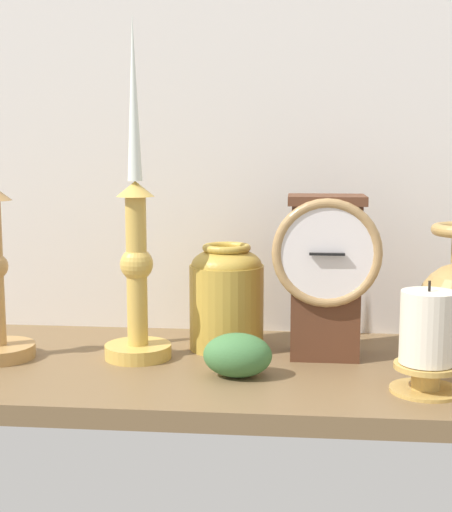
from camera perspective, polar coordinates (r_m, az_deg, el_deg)
The scene contains 7 objects.
ground_plane at distance 95.62cm, azimuth -1.26°, elevation -9.03°, with size 100.00×36.00×2.40cm, color brown.
back_wall at distance 109.79cm, azimuth -0.13°, elevation 11.02°, with size 120.00×2.00×65.00cm, color silver.
mantel_clock at distance 96.03cm, azimuth 7.80°, elevation -1.23°, with size 13.93×8.70×21.49cm.
candlestick_tall_left at distance 95.31cm, azimuth -7.03°, elevation -0.30°, with size 8.83×8.83×44.18cm.
brass_vase_jar at distance 100.14cm, azimuth 0.04°, elevation -3.04°, with size 10.23×10.23×14.60cm.
pillar_candle_front at distance 85.65cm, azimuth 15.49°, elevation -6.46°, with size 8.12×8.12×12.85cm.
ivy_sprig at distance 88.75cm, azimuth 0.91°, elevation -7.78°, with size 8.38×5.87×5.40cm.
Camera 1 is at (11.06, -90.61, 27.26)cm, focal length 51.03 mm.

